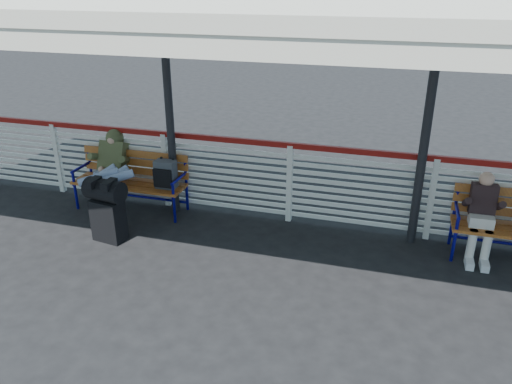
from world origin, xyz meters
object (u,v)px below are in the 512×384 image
(luggage_stack, at_px, (107,208))
(bench_left, at_px, (141,175))
(traveler_man, at_px, (108,172))
(companion_person, at_px, (482,216))

(luggage_stack, xyz_separation_m, bench_left, (-0.02, 1.02, 0.09))
(luggage_stack, xyz_separation_m, traveler_man, (-0.35, 0.66, 0.24))
(luggage_stack, height_order, bench_left, bench_left)
(luggage_stack, distance_m, bench_left, 1.03)
(traveler_man, bearing_deg, companion_person, 3.31)
(bench_left, bearing_deg, companion_person, -0.73)
(traveler_man, distance_m, companion_person, 5.25)
(luggage_stack, height_order, companion_person, companion_person)
(bench_left, bearing_deg, traveler_man, -131.62)
(luggage_stack, height_order, traveler_man, traveler_man)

